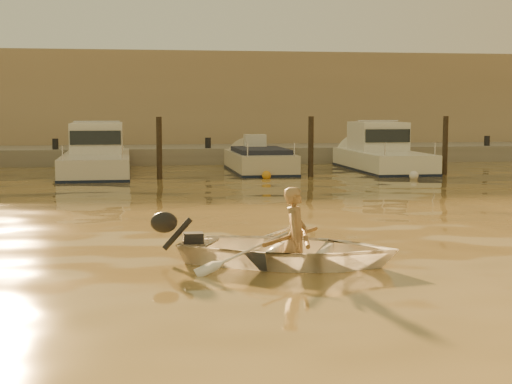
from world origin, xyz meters
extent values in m
plane|color=olive|center=(0.00, 0.00, 0.00)|extent=(160.00, 160.00, 0.00)
imported|color=white|center=(1.13, -0.38, 0.21)|extent=(3.86, 3.37, 0.67)
imported|color=#96744B|center=(1.23, -0.41, 0.42)|extent=(0.53, 0.62, 1.45)
cylinder|color=olive|center=(1.36, -0.47, 0.42)|extent=(0.46, 2.07, 0.13)
cylinder|color=brown|center=(1.18, -0.39, 0.42)|extent=(1.20, 1.79, 0.13)
cylinder|color=#2D2319|center=(-0.20, 13.80, 0.90)|extent=(0.18, 0.18, 2.20)
cylinder|color=#2D2319|center=(4.80, 13.80, 0.90)|extent=(0.18, 0.18, 2.20)
cylinder|color=#2D2319|center=(9.50, 13.80, 0.90)|extent=(0.18, 0.18, 2.20)
sphere|color=silver|center=(-1.34, 13.15, 0.10)|extent=(0.30, 0.30, 0.30)
sphere|color=orange|center=(3.23, 13.38, 0.10)|extent=(0.30, 0.30, 0.30)
sphere|color=white|center=(7.93, 12.54, 0.10)|extent=(0.30, 0.30, 0.30)
cube|color=gray|center=(0.00, 21.50, 0.15)|extent=(52.00, 4.00, 1.00)
cube|color=#9E8466|center=(0.00, 27.00, 2.40)|extent=(46.00, 7.00, 4.80)
camera|label=1|loc=(-1.18, -11.55, 2.32)|focal=55.00mm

